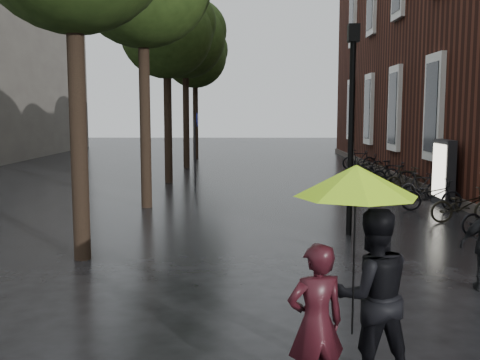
{
  "coord_description": "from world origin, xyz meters",
  "views": [
    {
      "loc": [
        -0.94,
        -3.61,
        2.83
      ],
      "look_at": [
        -1.04,
        6.95,
        1.56
      ],
      "focal_mm": 42.0,
      "sensor_mm": 36.0,
      "label": 1
    }
  ],
  "objects_px": {
    "person_burgundy": "(316,324)",
    "ad_lightbox": "(443,172)",
    "parked_bicycles": "(413,184)",
    "person_black": "(372,295)",
    "lamp_post": "(352,109)"
  },
  "relations": [
    {
      "from": "person_burgundy",
      "to": "ad_lightbox",
      "type": "relative_size",
      "value": 0.8
    },
    {
      "from": "parked_bicycles",
      "to": "ad_lightbox",
      "type": "xyz_separation_m",
      "value": [
        0.53,
        -1.32,
        0.55
      ]
    },
    {
      "from": "person_black",
      "to": "parked_bicycles",
      "type": "distance_m",
      "value": 13.51
    },
    {
      "from": "parked_bicycles",
      "to": "ad_lightbox",
      "type": "distance_m",
      "value": 1.52
    },
    {
      "from": "parked_bicycles",
      "to": "lamp_post",
      "type": "xyz_separation_m",
      "value": [
        -3.17,
        -5.71,
        2.44
      ]
    },
    {
      "from": "lamp_post",
      "to": "ad_lightbox",
      "type": "bearing_deg",
      "value": 49.93
    },
    {
      "from": "person_burgundy",
      "to": "parked_bicycles",
      "type": "bearing_deg",
      "value": -125.84
    },
    {
      "from": "person_burgundy",
      "to": "person_black",
      "type": "distance_m",
      "value": 0.84
    },
    {
      "from": "person_burgundy",
      "to": "ad_lightbox",
      "type": "xyz_separation_m",
      "value": [
        5.43,
        12.02,
        0.2
      ]
    },
    {
      "from": "parked_bicycles",
      "to": "ad_lightbox",
      "type": "relative_size",
      "value": 9.57
    },
    {
      "from": "person_burgundy",
      "to": "lamp_post",
      "type": "relative_size",
      "value": 0.34
    },
    {
      "from": "lamp_post",
      "to": "parked_bicycles",
      "type": "bearing_deg",
      "value": 60.98
    },
    {
      "from": "lamp_post",
      "to": "person_burgundy",
      "type": "bearing_deg",
      "value": -102.78
    },
    {
      "from": "person_black",
      "to": "person_burgundy",
      "type": "bearing_deg",
      "value": 30.57
    },
    {
      "from": "person_burgundy",
      "to": "ad_lightbox",
      "type": "height_order",
      "value": "ad_lightbox"
    }
  ]
}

